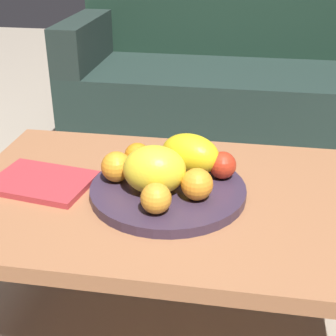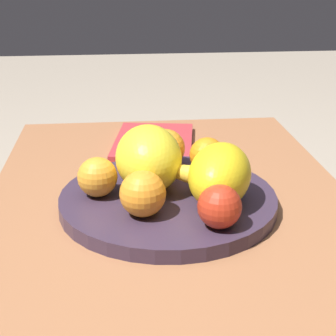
# 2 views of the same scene
# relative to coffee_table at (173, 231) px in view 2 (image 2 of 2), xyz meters

# --- Properties ---
(coffee_table) EXTENTS (1.08, 0.68, 0.42)m
(coffee_table) POSITION_rel_coffee_table_xyz_m (0.00, 0.00, 0.00)
(coffee_table) COLOR #9C6340
(coffee_table) RESTS_ON ground_plane
(fruit_bowl) EXTENTS (0.39, 0.39, 0.03)m
(fruit_bowl) POSITION_rel_coffee_table_xyz_m (-0.01, -0.01, 0.06)
(fruit_bowl) COLOR #38293D
(fruit_bowl) RESTS_ON coffee_table
(melon_large_front) EXTENTS (0.16, 0.12, 0.12)m
(melon_large_front) POSITION_rel_coffee_table_xyz_m (-0.04, -0.04, 0.13)
(melon_large_front) COLOR yellow
(melon_large_front) RESTS_ON fruit_bowl
(melon_smaller_beside) EXTENTS (0.18, 0.15, 0.10)m
(melon_smaller_beside) POSITION_rel_coffee_table_xyz_m (0.03, 0.07, 0.12)
(melon_smaller_beside) COLOR yellow
(melon_smaller_beside) RESTS_ON fruit_bowl
(orange_front) EXTENTS (0.07, 0.07, 0.07)m
(orange_front) POSITION_rel_coffee_table_xyz_m (-0.11, 0.08, 0.10)
(orange_front) COLOR orange
(orange_front) RESTS_ON fruit_bowl
(orange_left) EXTENTS (0.08, 0.08, 0.08)m
(orange_left) POSITION_rel_coffee_table_xyz_m (0.06, -0.06, 0.11)
(orange_left) COLOR orange
(orange_left) RESTS_ON fruit_bowl
(orange_right) EXTENTS (0.07, 0.07, 0.07)m
(orange_right) POSITION_rel_coffee_table_xyz_m (-0.02, -0.13, 0.10)
(orange_right) COLOR orange
(orange_right) RESTS_ON fruit_bowl
(orange_back) EXTENTS (0.08, 0.08, 0.08)m
(orange_back) POSITION_rel_coffee_table_xyz_m (-0.14, -0.00, 0.11)
(orange_back) COLOR orange
(orange_back) RESTS_ON fruit_bowl
(apple_front) EXTENTS (0.07, 0.07, 0.07)m
(apple_front) POSITION_rel_coffee_table_xyz_m (0.12, 0.06, 0.10)
(apple_front) COLOR red
(apple_front) RESTS_ON fruit_bowl
(banana_bunch) EXTENTS (0.16, 0.14, 0.06)m
(banana_bunch) POSITION_rel_coffee_table_xyz_m (0.01, 0.06, 0.10)
(banana_bunch) COLOR yellow
(banana_bunch) RESTS_ON fruit_bowl
(magazine) EXTENTS (0.28, 0.22, 0.02)m
(magazine) POSITION_rel_coffee_table_xyz_m (-0.34, -0.01, 0.05)
(magazine) COLOR #B33339
(magazine) RESTS_ON coffee_table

